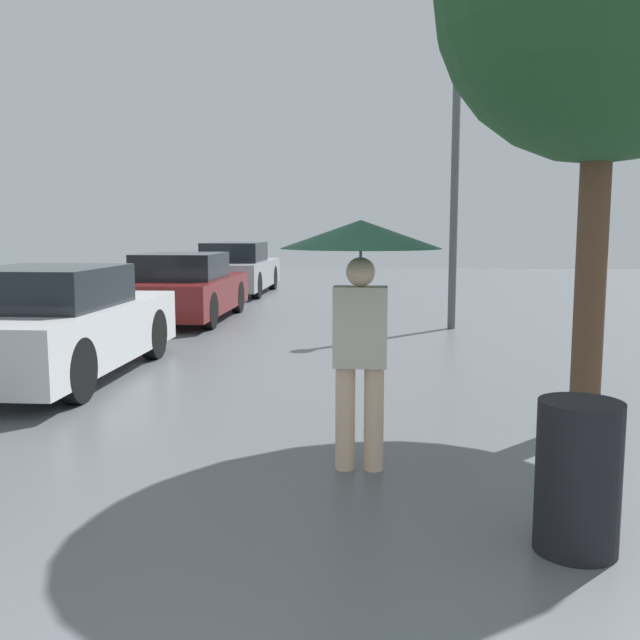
% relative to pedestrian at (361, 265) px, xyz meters
% --- Properties ---
extents(pedestrian, '(1.13, 1.13, 1.79)m').
position_rel_pedestrian_xyz_m(pedestrian, '(0.00, 0.00, 0.00)').
color(pedestrian, beige).
rests_on(pedestrian, ground_plane).
extents(parked_car_second, '(1.70, 3.95, 1.30)m').
position_rel_pedestrian_xyz_m(parked_car_second, '(-3.61, 2.91, -0.86)').
color(parked_car_second, silver).
rests_on(parked_car_second, ground_plane).
extents(parked_car_third, '(1.70, 3.95, 1.26)m').
position_rel_pedestrian_xyz_m(parked_car_third, '(-3.52, 8.15, -0.88)').
color(parked_car_third, maroon).
rests_on(parked_car_third, ground_plane).
extents(parked_car_farthest, '(1.70, 4.34, 1.35)m').
position_rel_pedestrian_xyz_m(parked_car_farthest, '(-3.60, 13.57, -0.84)').
color(parked_car_farthest, '#9EA3A8').
rests_on(parked_car_farthest, ground_plane).
extents(street_lamp, '(0.30, 0.30, 4.46)m').
position_rel_pedestrian_xyz_m(street_lamp, '(1.40, 7.38, 1.23)').
color(street_lamp, '#515456').
rests_on(street_lamp, ground_plane).
extents(trash_bin, '(0.45, 0.45, 0.83)m').
position_rel_pedestrian_xyz_m(trash_bin, '(1.20, -1.22, -1.06)').
color(trash_bin, black).
rests_on(trash_bin, ground_plane).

